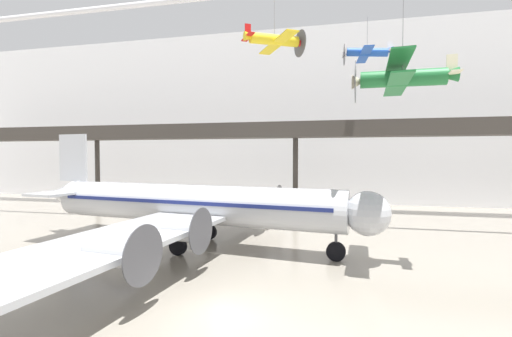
# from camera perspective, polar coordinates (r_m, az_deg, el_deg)

# --- Properties ---
(ground_plane) EXTENTS (260.00, 260.00, 0.00)m
(ground_plane) POSITION_cam_1_polar(r_m,az_deg,el_deg) (16.90, -5.82, -22.95)
(ground_plane) COLOR gray
(hangar_back_wall) EXTENTS (140.00, 3.00, 26.77)m
(hangar_back_wall) POSITION_cam_1_polar(r_m,az_deg,el_deg) (54.87, 7.61, 8.61)
(hangar_back_wall) COLOR white
(hangar_back_wall) RESTS_ON ground
(mezzanine_walkway) EXTENTS (110.00, 3.20, 11.53)m
(mezzanine_walkway) POSITION_cam_1_polar(r_m,az_deg,el_deg) (44.92, 6.48, 5.49)
(mezzanine_walkway) COLOR #38332D
(mezzanine_walkway) RESTS_ON ground
(airliner_silver_main) EXTENTS (30.00, 34.20, 9.11)m
(airliner_silver_main) POSITION_cam_1_polar(r_m,az_deg,el_deg) (27.59, -10.88, -5.97)
(airliner_silver_main) COLOR #B7BABF
(airliner_silver_main) RESTS_ON ground
(suspended_plane_blue_trainer) EXTENTS (5.44, 6.67, 5.20)m
(suspended_plane_blue_trainer) POSITION_cam_1_polar(r_m,az_deg,el_deg) (41.76, 18.01, 17.90)
(suspended_plane_blue_trainer) COLOR #1E4CAD
(suspended_plane_green_biplane) EXTENTS (6.10, 7.49, 11.71)m
(suspended_plane_green_biplane) POSITION_cam_1_polar(r_m,az_deg,el_deg) (23.44, 23.10, 13.78)
(suspended_plane_green_biplane) COLOR #1E6B33
(suspended_plane_yellow_lowwing) EXTENTS (6.09, 6.73, 5.77)m
(suspended_plane_yellow_lowwing) POSITION_cam_1_polar(r_m,az_deg,el_deg) (34.37, 3.09, 20.58)
(suspended_plane_yellow_lowwing) COLOR yellow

